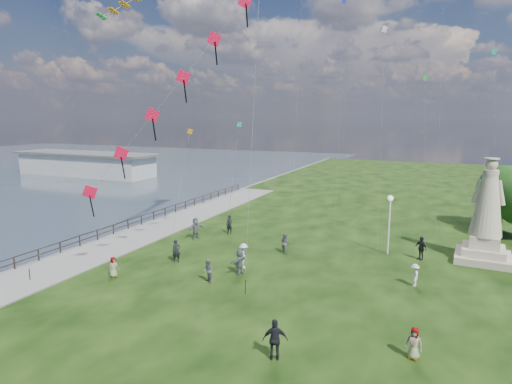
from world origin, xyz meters
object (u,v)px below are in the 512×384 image
at_px(statue, 486,223).
at_px(person_2, 244,256).
at_px(person_1, 208,271).
at_px(person_9, 421,248).
at_px(person_11, 240,262).
at_px(person_3, 275,339).
at_px(pier_pavilion, 86,164).
at_px(person_5, 196,228).
at_px(person_0, 176,251).
at_px(person_4, 414,343).
at_px(person_6, 229,224).
at_px(person_10, 114,267).
at_px(person_7, 285,243).
at_px(person_8, 415,275).
at_px(lamppost, 390,212).

xyz_separation_m(statue, person_2, (-15.99, -8.74, -2.06)).
bearing_deg(person_1, person_2, 114.07).
bearing_deg(person_9, person_11, -101.54).
xyz_separation_m(person_1, person_11, (1.21, 2.26, 0.10)).
xyz_separation_m(person_2, person_9, (11.64, 7.14, 0.01)).
distance_m(person_1, person_3, 9.93).
distance_m(person_2, person_3, 12.01).
bearing_deg(person_11, person_2, -161.48).
xyz_separation_m(pier_pavilion, person_9, (62.04, -27.71, -0.92)).
relative_size(person_5, person_11, 1.08).
distance_m(person_2, person_5, 8.76).
distance_m(pier_pavilion, person_0, 57.72).
height_order(person_4, person_6, person_6).
height_order(person_3, person_10, person_3).
distance_m(statue, person_1, 21.00).
relative_size(person_0, person_3, 0.91).
distance_m(person_6, person_9, 16.82).
xyz_separation_m(person_2, person_4, (12.15, -7.57, -0.15)).
distance_m(person_6, person_11, 10.49).
relative_size(person_4, person_7, 0.95).
distance_m(person_0, person_1, 4.91).
bearing_deg(person_1, person_8, 60.50).
xyz_separation_m(statue, person_0, (-21.14, -9.70, -2.09)).
distance_m(person_1, person_2, 3.62).
height_order(pier_pavilion, person_0, pier_pavilion).
bearing_deg(person_0, person_3, -86.02).
bearing_deg(lamppost, person_9, -7.65).
distance_m(person_3, person_6, 21.31).
bearing_deg(person_8, person_6, -118.57).
height_order(statue, person_0, statue).
height_order(person_5, person_9, person_5).
bearing_deg(person_0, person_2, -37.04).
relative_size(pier_pavilion, person_11, 16.86).
relative_size(person_5, person_8, 1.29).
distance_m(person_8, person_9, 5.75).
bearing_deg(person_7, lamppost, -124.44).
xyz_separation_m(pier_pavilion, person_10, (43.10, -40.14, -1.11)).
bearing_deg(statue, person_0, -152.15).
relative_size(person_1, person_8, 1.06).
distance_m(person_4, person_8, 8.99).
relative_size(statue, person_8, 5.28).
xyz_separation_m(statue, person_6, (-21.16, -1.00, -2.08)).
distance_m(pier_pavilion, person_4, 75.59).
bearing_deg(person_8, person_11, -84.78).
distance_m(statue, person_6, 21.29).
relative_size(person_2, person_4, 1.20).
height_order(person_6, person_8, person_6).
bearing_deg(person_9, person_5, -131.47).
bearing_deg(pier_pavilion, person_9, -24.07).
relative_size(person_2, person_3, 0.94).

